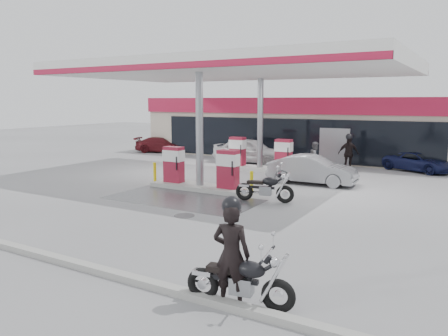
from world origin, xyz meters
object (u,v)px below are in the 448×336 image
object	(u,v)px
pump_island_near	(200,173)
biker_main	(231,255)
main_motorcycle	(241,282)
parked_car_left	(162,145)
sedan_white	(250,151)
pump_island_far	(260,157)
hatchback_silver	(312,170)
biker_walking	(348,154)
parked_car_right	(418,162)
parked_motorcycle	(266,189)
attendant	(315,157)

from	to	relation	value
pump_island_near	biker_main	distance (m)	10.97
main_motorcycle	parked_car_left	bearing A→B (deg)	122.29
sedan_white	biker_main	bearing A→B (deg)	-158.22
main_motorcycle	pump_island_far	bearing A→B (deg)	105.04
hatchback_silver	parked_car_left	size ratio (longest dim) A/B	1.04
biker_main	biker_walking	distance (m)	17.17
parked_car_left	pump_island_near	bearing A→B (deg)	-157.54
pump_island_near	parked_car_right	bearing A→B (deg)	52.70
main_motorcycle	parked_car_left	distance (m)	25.14
pump_island_far	biker_walking	world-z (taller)	biker_walking
parked_motorcycle	sedan_white	size ratio (longest dim) A/B	0.49
pump_island_near	pump_island_far	xyz separation A→B (m)	(0.00, 6.00, 0.00)
attendant	biker_walking	world-z (taller)	biker_walking
sedan_white	biker_walking	bearing A→B (deg)	-93.99
main_motorcycle	hatchback_silver	distance (m)	12.72
main_motorcycle	sedan_white	size ratio (longest dim) A/B	0.46
biker_main	attendant	distance (m)	16.25
attendant	biker_main	bearing A→B (deg)	-170.14
sedan_white	hatchback_silver	world-z (taller)	sedan_white
biker_main	parked_car_left	xyz separation A→B (m)	(-16.51, 18.82, -0.42)
attendant	parked_car_left	distance (m)	13.17
main_motorcycle	sedan_white	distance (m)	18.96
biker_main	attendant	world-z (taller)	biker_main
parked_motorcycle	hatchback_silver	xyz separation A→B (m)	(0.32, 4.38, 0.15)
pump_island_near	parked_motorcycle	bearing A→B (deg)	-12.68
pump_island_near	attendant	world-z (taller)	pump_island_near
biker_main	parked_car_left	bearing A→B (deg)	-59.45
pump_island_far	attendant	distance (m)	2.99
main_motorcycle	parked_car_right	size ratio (longest dim) A/B	0.57
pump_island_far	parked_car_right	size ratio (longest dim) A/B	1.37
biker_main	attendant	bearing A→B (deg)	-87.59
parked_car_right	attendant	bearing A→B (deg)	145.45
pump_island_far	parked_motorcycle	world-z (taller)	pump_island_far
sedan_white	attendant	world-z (taller)	attendant
parked_motorcycle	attendant	bearing A→B (deg)	82.11
main_motorcycle	biker_main	bearing A→B (deg)	-178.81
pump_island_far	parked_motorcycle	distance (m)	7.63
parked_car_right	parked_motorcycle	bearing A→B (deg)	-177.53
pump_island_near	sedan_white	size ratio (longest dim) A/B	1.12
pump_island_near	pump_island_far	world-z (taller)	same
attendant	sedan_white	bearing A→B (deg)	71.92
biker_main	biker_walking	world-z (taller)	biker_main
main_motorcycle	parked_car_right	xyz separation A→B (m)	(0.92, 18.79, 0.04)
attendant	pump_island_far	bearing A→B (deg)	106.28
sedan_white	pump_island_far	bearing A→B (deg)	-146.11
pump_island_far	attendant	world-z (taller)	pump_island_far
biker_main	sedan_white	world-z (taller)	biker_main
pump_island_near	parked_car_right	xyz separation A→B (m)	(7.62, 10.00, -0.19)
sedan_white	attendant	size ratio (longest dim) A/B	2.81
biker_main	parked_motorcycle	world-z (taller)	biker_main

